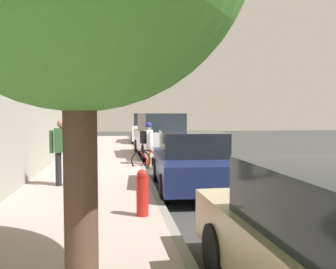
{
  "coord_description": "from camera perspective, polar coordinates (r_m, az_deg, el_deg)",
  "views": [
    {
      "loc": [
        2.59,
        12.91,
        1.99
      ],
      "look_at": [
        0.74,
        -0.4,
        1.23
      ],
      "focal_mm": 39.72,
      "sensor_mm": 36.0,
      "label": 1
    }
  ],
  "objects": [
    {
      "name": "ground",
      "position": [
        13.32,
        3.41,
        -5.34
      ],
      "size": [
        56.07,
        56.07,
        0.0
      ],
      "primitive_type": "plane",
      "color": "#353535"
    },
    {
      "name": "building_facade",
      "position": [
        13.25,
        -19.58,
        9.16
      ],
      "size": [
        0.5,
        35.04,
        6.79
      ],
      "primitive_type": "cube",
      "color": "#9B9D8E",
      "rests_on": "ground"
    },
    {
      "name": "bicycle_at_curb",
      "position": [
        13.08,
        -1.96,
        -3.85
      ],
      "size": [
        1.73,
        0.46,
        0.75
      ],
      "color": "black",
      "rests_on": "ground"
    },
    {
      "name": "cyclist_with_backpack",
      "position": [
        13.44,
        -3.11,
        -0.89
      ],
      "size": [
        0.45,
        0.61,
        1.68
      ],
      "color": "#C6B284",
      "rests_on": "ground"
    },
    {
      "name": "curb_edge",
      "position": [
        13.08,
        -3.98,
        -5.16
      ],
      "size": [
        0.16,
        35.04,
        0.15
      ],
      "primitive_type": "cube",
      "color": "gray",
      "rests_on": "ground"
    },
    {
      "name": "fire_hydrant",
      "position": [
        6.75,
        -3.95,
        -8.85
      ],
      "size": [
        0.22,
        0.22,
        0.84
      ],
      "color": "red",
      "rests_on": "sidewalk"
    },
    {
      "name": "pedestrian_on_phone",
      "position": [
        9.8,
        -15.93,
        -1.98
      ],
      "size": [
        0.61,
        0.31,
        1.7
      ],
      "color": "black",
      "rests_on": "sidewalk"
    },
    {
      "name": "lane_stripe_centre",
      "position": [
        13.7,
        14.4,
        -5.18
      ],
      "size": [
        0.14,
        35.8,
        0.01
      ],
      "color": "white",
      "rests_on": "ground"
    },
    {
      "name": "parked_sedan_dark_blue_mid",
      "position": [
        9.64,
        3.65,
        -4.14
      ],
      "size": [
        2.02,
        4.49,
        1.52
      ],
      "color": "navy",
      "rests_on": "ground"
    },
    {
      "name": "lane_stripe_bike_edge",
      "position": [
        13.27,
        2.39,
        -5.35
      ],
      "size": [
        0.12,
        35.04,
        0.01
      ],
      "primitive_type": "cube",
      "color": "white",
      "rests_on": "ground"
    },
    {
      "name": "parked_suv_white_nearest",
      "position": [
        24.3,
        -3.26,
        0.98
      ],
      "size": [
        2.16,
        4.79,
        1.99
      ],
      "color": "white",
      "rests_on": "ground"
    },
    {
      "name": "sidewalk",
      "position": [
        13.07,
        -11.34,
        -5.22
      ],
      "size": [
        3.18,
        35.04,
        0.15
      ],
      "primitive_type": "cube",
      "color": "#A6908A",
      "rests_on": "ground"
    },
    {
      "name": "parked_suv_silver_second",
      "position": [
        16.39,
        -1.2,
        -0.11
      ],
      "size": [
        2.14,
        4.78,
        1.99
      ],
      "color": "#B7BABF",
      "rests_on": "ground"
    }
  ]
}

